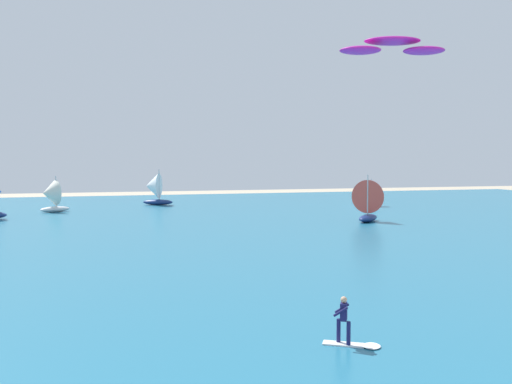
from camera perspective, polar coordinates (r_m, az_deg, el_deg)
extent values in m
cube|color=#236B89|center=(56.37, -11.65, -3.23)|extent=(160.00, 90.00, 0.10)
cube|color=white|center=(19.74, 9.02, -15.26)|extent=(1.43, 1.09, 0.05)
cylinder|color=#19194C|center=(19.48, 9.55, -14.21)|extent=(0.14, 0.14, 0.80)
cylinder|color=#19194C|center=(19.74, 8.53, -13.96)|extent=(0.14, 0.14, 0.80)
cube|color=#19194C|center=(19.41, 9.05, -12.11)|extent=(0.37, 0.42, 0.60)
sphere|color=tan|center=(19.31, 9.07, -10.94)|extent=(0.22, 0.22, 0.22)
cylinder|color=#19194C|center=(19.19, 8.75, -12.13)|extent=(0.48, 0.33, 0.39)
cylinder|color=#19194C|center=(19.62, 8.88, -11.80)|extent=(0.48, 0.33, 0.39)
ellipsoid|color=white|center=(19.67, 11.88, -15.31)|extent=(0.87, 0.91, 0.08)
ellipsoid|color=#B21999|center=(26.96, 13.91, 14.92)|extent=(2.91, 2.17, 0.30)
ellipsoid|color=#B21999|center=(26.53, 10.73, 14.20)|extent=(2.24, 1.99, 0.30)
ellipsoid|color=#B21999|center=(27.29, 16.97, 13.80)|extent=(2.24, 1.99, 0.30)
ellipsoid|color=navy|center=(77.21, 11.72, -1.22)|extent=(1.84, 3.35, 0.60)
cylinder|color=silver|center=(76.97, 11.81, 0.18)|extent=(0.10, 0.10, 3.18)
cone|color=white|center=(77.50, 11.47, 0.08)|extent=(2.93, 2.00, 2.67)
ellipsoid|color=silver|center=(71.27, -20.08, -1.68)|extent=(3.85, 2.83, 0.69)
cylinder|color=silver|center=(71.19, -19.98, 0.07)|extent=(0.11, 0.11, 3.68)
cone|color=silver|center=(70.88, -20.57, -0.10)|extent=(2.86, 3.48, 3.09)
ellipsoid|color=navy|center=(78.75, -10.11, -1.04)|extent=(4.47, 2.87, 0.79)
cylinder|color=silver|center=(78.55, -9.99, 0.78)|extent=(0.13, 0.13, 4.23)
cone|color=white|center=(78.80, -10.64, 0.63)|extent=(3.00, 3.98, 3.55)
ellipsoid|color=navy|center=(57.62, 11.50, -2.65)|extent=(3.87, 3.85, 0.76)
cylinder|color=silver|center=(57.25, 11.47, -0.27)|extent=(0.13, 0.13, 4.06)
cone|color=#D84C3F|center=(58.10, 11.73, -0.42)|extent=(3.66, 3.68, 3.41)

